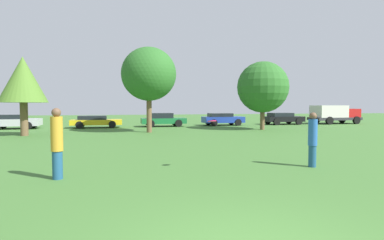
{
  "coord_description": "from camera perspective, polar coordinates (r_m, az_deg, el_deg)",
  "views": [
    {
      "loc": [
        -1.56,
        -3.58,
        2.05
      ],
      "look_at": [
        0.43,
        5.81,
        1.56
      ],
      "focal_mm": 27.95,
      "sensor_mm": 36.0,
      "label": 1
    }
  ],
  "objects": [
    {
      "name": "frisbee",
      "position": [
        9.36,
        3.81,
        -0.22
      ],
      "size": [
        0.28,
        0.28,
        0.07
      ],
      "color": "#F21E72"
    },
    {
      "name": "person_thrower",
      "position": [
        9.03,
        -24.37,
        -3.94
      ],
      "size": [
        0.32,
        0.32,
        1.97
      ],
      "rotation": [
        0.0,
        0.0,
        0.0
      ],
      "color": "navy",
      "rests_on": "ground"
    },
    {
      "name": "tree_1",
      "position": [
        22.63,
        -8.23,
        8.63
      ],
      "size": [
        4.06,
        4.06,
        6.33
      ],
      "color": "brown",
      "rests_on": "ground"
    },
    {
      "name": "parked_car_yellow",
      "position": [
        28.21,
        -17.92,
        -0.2
      ],
      "size": [
        4.49,
        1.97,
        1.09
      ],
      "rotation": [
        0.0,
        0.0,
        0.05
      ],
      "color": "gold",
      "rests_on": "ground"
    },
    {
      "name": "parked_car_green",
      "position": [
        28.48,
        -5.66,
        0.13
      ],
      "size": [
        4.26,
        2.04,
        1.29
      ],
      "rotation": [
        0.0,
        0.0,
        0.05
      ],
      "color": "#196633",
      "rests_on": "ground"
    },
    {
      "name": "delivery_truck_red",
      "position": [
        36.1,
        25.47,
        1.12
      ],
      "size": [
        5.55,
        2.56,
        2.0
      ],
      "rotation": [
        0.0,
        0.0,
        0.05
      ],
      "color": "#2D2D33",
      "rests_on": "ground"
    },
    {
      "name": "parked_car_blue",
      "position": [
        30.12,
        5.82,
        0.24
      ],
      "size": [
        4.13,
        2.13,
        1.23
      ],
      "rotation": [
        0.0,
        0.0,
        0.05
      ],
      "color": "#1E389E",
      "rests_on": "ground"
    },
    {
      "name": "person_catcher",
      "position": [
        10.63,
        22.03,
        -3.33
      ],
      "size": [
        0.29,
        0.29,
        1.8
      ],
      "rotation": [
        0.0,
        0.0,
        -3.14
      ],
      "color": "navy",
      "rests_on": "ground"
    },
    {
      "name": "tree_2",
      "position": [
        25.43,
        13.34,
        6.1
      ],
      "size": [
        4.21,
        4.21,
        5.63
      ],
      "color": "brown",
      "rests_on": "ground"
    },
    {
      "name": "parked_car_black",
      "position": [
        32.85,
        16.87,
        0.36
      ],
      "size": [
        4.2,
        2.22,
        1.23
      ],
      "rotation": [
        0.0,
        0.0,
        0.05
      ],
      "color": "black",
      "rests_on": "ground"
    },
    {
      "name": "tree_0",
      "position": [
        22.81,
        -29.55,
        6.62
      ],
      "size": [
        3.03,
        3.03,
        5.25
      ],
      "color": "brown",
      "rests_on": "ground"
    },
    {
      "name": "parked_car_silver",
      "position": [
        29.71,
        -30.8,
        -0.2
      ],
      "size": [
        4.01,
        2.22,
        1.23
      ],
      "rotation": [
        0.0,
        0.0,
        0.05
      ],
      "color": "#B2B2B7",
      "rests_on": "ground"
    }
  ]
}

